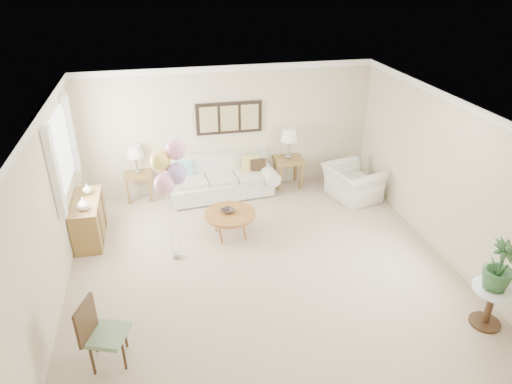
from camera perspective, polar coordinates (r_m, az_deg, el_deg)
ground_plane at (r=7.44m, az=0.76°, el=-9.32°), size 6.00×6.00×0.00m
room_shell at (r=6.66m, az=-0.25°, el=2.34°), size 6.04×6.04×2.60m
wall_art_triptych at (r=9.34m, az=-3.37°, el=9.22°), size 1.35×0.06×0.65m
sofa at (r=9.49m, az=-4.43°, el=1.55°), size 2.36×1.04×0.84m
end_table_left at (r=9.52m, az=-14.51°, el=1.88°), size 0.54×0.49×0.59m
end_table_right at (r=9.78m, az=4.05°, el=3.74°), size 0.60×0.54×0.65m
lamp_left at (r=9.31m, az=-14.89°, el=4.84°), size 0.33×0.33×0.57m
lamp_right at (r=9.55m, az=4.17°, el=7.03°), size 0.37×0.37×0.64m
coffee_table at (r=8.01m, az=-3.27°, el=-2.87°), size 0.90×0.90×0.46m
decor_bowl at (r=8.00m, az=-3.55°, el=-2.37°), size 0.29×0.29×0.06m
armchair at (r=9.52m, az=11.89°, el=1.13°), size 1.12×1.22×0.68m
side_table at (r=6.89m, az=27.42°, el=-11.58°), size 0.56×0.56×0.61m
potted_plant at (r=6.61m, az=28.20°, el=-8.16°), size 0.50×0.50×0.70m
accent_chair at (r=5.96m, az=-18.91°, el=-16.15°), size 0.58×0.58×0.92m
credenza at (r=8.48m, az=-20.19°, el=-3.23°), size 0.46×1.20×0.74m
vase_white at (r=7.98m, az=-20.81°, el=-1.39°), size 0.23×0.23×0.21m
vase_sage at (r=8.50m, az=-20.37°, el=0.37°), size 0.22×0.22×0.18m
balloon_cluster at (r=6.96m, az=-10.80°, el=2.98°), size 0.55×0.51×2.06m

